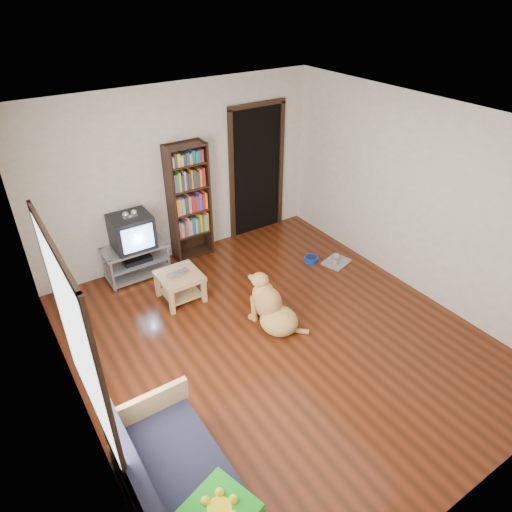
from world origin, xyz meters
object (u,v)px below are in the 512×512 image
dog_bowl (311,259)px  crt_tv (131,231)px  laptop (180,275)px  sofa (186,503)px  tv_stand (136,260)px  coffee_table (180,282)px  dog (272,308)px  bookshelf (189,196)px  grey_rag (336,262)px

dog_bowl → crt_tv: crt_tv is taller
laptop → dog_bowl: laptop is taller
dog_bowl → sofa: size_ratio=0.12×
dog_bowl → sofa: sofa is taller
tv_stand → sofa: sofa is taller
tv_stand → coffee_table: bearing=-71.9°
dog_bowl → coffee_table: 2.12m
dog_bowl → laptop: bearing=174.1°
tv_stand → dog: dog is taller
sofa → tv_stand: bearing=75.0°
dog_bowl → crt_tv: 2.73m
dog → crt_tv: bearing=116.2°
bookshelf → coffee_table: size_ratio=3.27×
tv_stand → dog: 2.24m
laptop → crt_tv: 1.02m
dog_bowl → crt_tv: (-2.38, 1.14, 0.70)m
crt_tv → grey_rag: bearing=-27.4°
tv_stand → sofa: (-0.97, -3.63, -0.01)m
dog_bowl → crt_tv: bearing=154.4°
dog → coffee_table: bearing=122.1°
dog_bowl → sofa: bearing=-143.1°
laptop → grey_rag: (2.39, -0.47, -0.40)m
crt_tv → bookshelf: (0.95, 0.07, 0.26)m
laptop → bookshelf: (0.67, 0.99, 0.59)m
grey_rag → bookshelf: 2.47m
crt_tv → dog: size_ratio=0.71×
bookshelf → coffee_table: bookshelf is taller
crt_tv → bookshelf: bearing=4.3°
crt_tv → dog: 2.31m
dog_bowl → grey_rag: bearing=-39.8°
crt_tv → sofa: bearing=-104.9°
tv_stand → sofa: size_ratio=0.50×
tv_stand → bookshelf: bookshelf is taller
laptop → tv_stand: bearing=103.1°
tv_stand → dog_bowl: bearing=-25.1°
laptop → dog_bowl: bearing=-10.4°
laptop → tv_stand: size_ratio=0.33×
grey_rag → bookshelf: (-1.73, 1.46, 0.99)m
dog_bowl → sofa: (-3.35, -2.52, 0.22)m
laptop → bookshelf: size_ratio=0.17×
laptop → dog: 1.32m
laptop → tv_stand: (-0.28, 0.90, -0.14)m
grey_rag → coffee_table: bearing=168.2°
laptop → sofa: size_ratio=0.17×
grey_rag → dog: 1.81m
dog_bowl → bookshelf: bookshelf is taller
tv_stand → bookshelf: size_ratio=0.50×
grey_rag → laptop: bearing=168.9°
sofa → dog: size_ratio=2.20×
dog → bookshelf: bearing=91.3°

